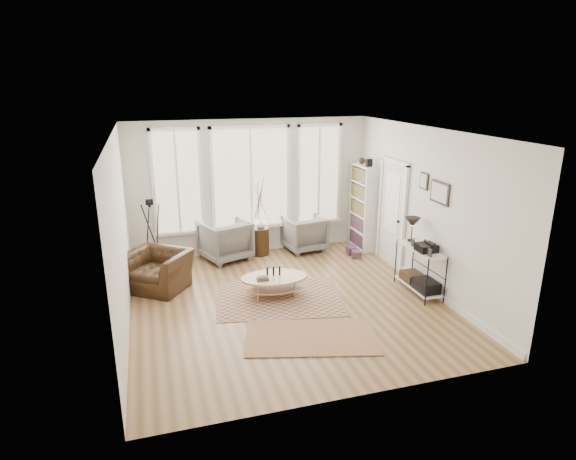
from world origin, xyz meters
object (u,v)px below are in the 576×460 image
object	(u,v)px
armchair_left	(225,240)
side_table	(260,219)
coffee_table	(274,281)
accent_chair	(158,270)
bookcase	(363,207)
low_shelf	(420,265)
armchair_right	(304,233)

from	to	relation	value
armchair_left	side_table	world-z (taller)	side_table
coffee_table	accent_chair	bearing A→B (deg)	154.26
bookcase	accent_chair	world-z (taller)	bookcase
low_shelf	side_table	distance (m)	3.57
bookcase	armchair_right	size ratio (longest dim) A/B	2.39
coffee_table	armchair_right	size ratio (longest dim) A/B	1.41
bookcase	low_shelf	distance (m)	2.56
coffee_table	armchair_right	world-z (taller)	armchair_right
bookcase	coffee_table	xyz separation A→B (m)	(-2.59, -1.94, -0.67)
armchair_right	accent_chair	size ratio (longest dim) A/B	0.80
low_shelf	armchair_left	size ratio (longest dim) A/B	1.39
low_shelf	coffee_table	size ratio (longest dim) A/B	1.07
coffee_table	accent_chair	distance (m)	2.16
low_shelf	coffee_table	world-z (taller)	low_shelf
low_shelf	accent_chair	size ratio (longest dim) A/B	1.21
low_shelf	armchair_left	xyz separation A→B (m)	(-3.05, 2.66, -0.08)
low_shelf	armchair_right	size ratio (longest dim) A/B	1.51
accent_chair	side_table	bearing A→B (deg)	64.95
armchair_left	low_shelf	bearing A→B (deg)	119.28
armchair_left	side_table	size ratio (longest dim) A/B	0.56
armchair_left	coffee_table	bearing A→B (deg)	84.30
armchair_right	accent_chair	xyz separation A→B (m)	(-3.22, -1.23, -0.04)
side_table	bookcase	bearing A→B (deg)	-5.53
low_shelf	side_table	world-z (taller)	side_table
bookcase	side_table	world-z (taller)	bookcase
low_shelf	armchair_right	distance (m)	3.02
low_shelf	side_table	bearing A→B (deg)	129.58
coffee_table	armchair_left	world-z (taller)	armchair_left
armchair_left	accent_chair	distance (m)	1.84
low_shelf	armchair_right	bearing A→B (deg)	114.67
low_shelf	armchair_left	bearing A→B (deg)	138.87
armchair_left	side_table	distance (m)	0.87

